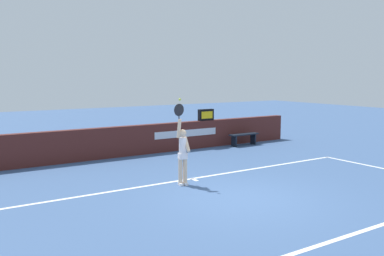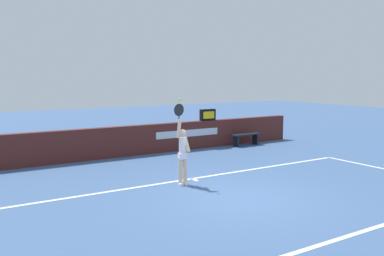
# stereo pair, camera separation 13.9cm
# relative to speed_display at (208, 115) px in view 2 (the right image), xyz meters

# --- Properties ---
(ground_plane) EXTENTS (60.00, 60.00, 0.00)m
(ground_plane) POSITION_rel_speed_display_xyz_m (-3.44, -6.58, -1.39)
(ground_plane) COLOR #3D5A87
(court_lines) EXTENTS (12.19, 5.39, 0.00)m
(court_lines) POSITION_rel_speed_display_xyz_m (-3.44, -6.90, -1.39)
(court_lines) COLOR white
(court_lines) RESTS_ON ground
(back_wall) EXTENTS (15.42, 0.31, 1.15)m
(back_wall) POSITION_rel_speed_display_xyz_m (-3.44, 0.00, -0.81)
(back_wall) COLOR #4E201C
(back_wall) RESTS_ON ground
(speed_display) EXTENTS (0.72, 0.18, 0.48)m
(speed_display) POSITION_rel_speed_display_xyz_m (0.00, 0.00, 0.00)
(speed_display) COLOR black
(speed_display) RESTS_ON back_wall
(tennis_player) EXTENTS (0.44, 0.40, 2.29)m
(tennis_player) POSITION_rel_speed_display_xyz_m (-4.02, -4.72, -0.45)
(tennis_player) COLOR beige
(tennis_player) RESTS_ON ground
(tennis_ball) EXTENTS (0.07, 0.07, 0.07)m
(tennis_ball) POSITION_rel_speed_display_xyz_m (-4.14, -4.78, 1.01)
(tennis_ball) COLOR #CBDC38
(courtside_bench_near) EXTENTS (1.44, 0.38, 0.52)m
(courtside_bench_near) POSITION_rel_speed_display_xyz_m (1.63, -0.56, -1.00)
(courtside_bench_near) COLOR black
(courtside_bench_near) RESTS_ON ground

